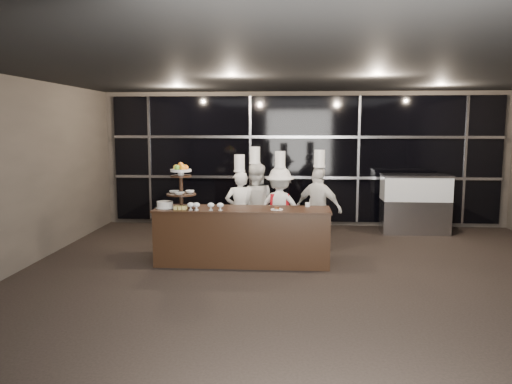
# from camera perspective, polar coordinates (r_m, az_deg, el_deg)

# --- Properties ---
(room) EXTENTS (10.00, 10.00, 10.00)m
(room) POSITION_cam_1_polar(r_m,az_deg,el_deg) (6.29, 6.57, 0.68)
(room) COLOR black
(room) RESTS_ON ground
(window_wall) EXTENTS (8.60, 0.10, 2.80)m
(window_wall) POSITION_cam_1_polar(r_m,az_deg,el_deg) (11.20, 5.49, 3.74)
(window_wall) COLOR black
(window_wall) RESTS_ON ground
(buffet_counter) EXTENTS (2.84, 0.74, 0.92)m
(buffet_counter) POSITION_cam_1_polar(r_m,az_deg,el_deg) (8.17, -1.55, -5.03)
(buffet_counter) COLOR black
(buffet_counter) RESTS_ON ground
(display_stand) EXTENTS (0.48, 0.48, 0.74)m
(display_stand) POSITION_cam_1_polar(r_m,az_deg,el_deg) (8.18, -8.57, 1.11)
(display_stand) COLOR black
(display_stand) RESTS_ON buffet_counter
(compotes) EXTENTS (0.58, 0.11, 0.12)m
(compotes) POSITION_cam_1_polar(r_m,az_deg,el_deg) (7.93, -5.90, -1.50)
(compotes) COLOR silver
(compotes) RESTS_ON buffet_counter
(layer_cake) EXTENTS (0.30, 0.30, 0.11)m
(layer_cake) POSITION_cam_1_polar(r_m,az_deg,el_deg) (8.24, -10.37, -1.44)
(layer_cake) COLOR white
(layer_cake) RESTS_ON buffet_counter
(pastry_squares) EXTENTS (0.20, 0.13, 0.05)m
(pastry_squares) POSITION_cam_1_polar(r_m,az_deg,el_deg) (8.07, -8.63, -1.78)
(pastry_squares) COLOR #D8C86A
(pastry_squares) RESTS_ON buffet_counter
(small_plate) EXTENTS (0.20, 0.20, 0.05)m
(small_plate) POSITION_cam_1_polar(r_m,az_deg,el_deg) (7.95, 2.39, -1.94)
(small_plate) COLOR white
(small_plate) RESTS_ON buffet_counter
(chef_cup) EXTENTS (0.08, 0.08, 0.07)m
(chef_cup) POSITION_cam_1_polar(r_m,az_deg,el_deg) (8.29, 5.92, -1.44)
(chef_cup) COLOR white
(chef_cup) RESTS_ON buffet_counter
(display_case) EXTENTS (1.39, 0.61, 1.24)m
(display_case) POSITION_cam_1_polar(r_m,az_deg,el_deg) (10.96, 17.73, -0.97)
(display_case) COLOR #A5A5AA
(display_case) RESTS_ON ground
(chef_a) EXTENTS (0.60, 0.48, 1.74)m
(chef_a) POSITION_cam_1_polar(r_m,az_deg,el_deg) (9.06, -1.88, -1.89)
(chef_a) COLOR white
(chef_a) RESTS_ON ground
(chef_b) EXTENTS (0.76, 0.59, 1.87)m
(chef_b) POSITION_cam_1_polar(r_m,az_deg,el_deg) (9.23, -0.13, -1.44)
(chef_b) COLOR silver
(chef_b) RESTS_ON ground
(chef_c) EXTENTS (1.03, 0.68, 1.79)m
(chef_c) POSITION_cam_1_polar(r_m,az_deg,el_deg) (9.17, 2.74, -1.77)
(chef_c) COLOR white
(chef_c) RESTS_ON ground
(chef_d) EXTENTS (0.96, 0.77, 1.83)m
(chef_d) POSITION_cam_1_polar(r_m,az_deg,el_deg) (9.04, 7.16, -1.80)
(chef_d) COLOR white
(chef_d) RESTS_ON ground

